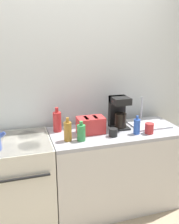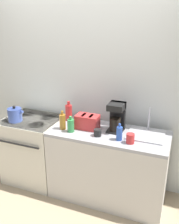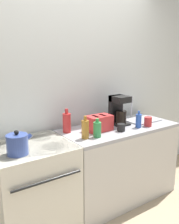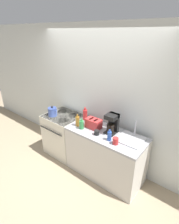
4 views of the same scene
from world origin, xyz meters
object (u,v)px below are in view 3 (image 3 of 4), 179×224
object	(u,v)px
cup_black	(121,127)
toaster	(99,123)
kettle	(17,144)
bottle_red	(67,123)
coffee_maker	(118,110)
bottle_blue	(139,121)
cup_red	(148,122)
bottle_green	(97,129)
bottle_amber	(85,129)
stove	(33,188)

from	to	relation	value
cup_black	toaster	bearing A→B (deg)	140.96
kettle	bottle_red	bearing A→B (deg)	23.89
coffee_maker	bottle_blue	size ratio (longest dim) A/B	1.79
cup_red	bottle_blue	bearing A→B (deg)	168.49
bottle_green	cup_black	xyz separation A→B (m)	(0.33, 0.01, -0.04)
toaster	bottle_blue	size ratio (longest dim) A/B	1.44
toaster	cup_black	distance (m)	0.24
bottle_red	bottle_amber	world-z (taller)	bottle_red
coffee_maker	bottle_amber	size ratio (longest dim) A/B	1.50
bottle_blue	bottle_amber	size ratio (longest dim) A/B	0.84
bottle_blue	cup_black	distance (m)	0.25
bottle_red	cup_red	distance (m)	0.94
cup_red	bottle_green	bearing A→B (deg)	177.82
bottle_amber	kettle	bearing A→B (deg)	-179.57
stove	cup_red	bearing A→B (deg)	-7.76
cup_black	bottle_green	bearing A→B (deg)	-178.64
stove	kettle	xyz separation A→B (m)	(-0.16, -0.13, 0.52)
toaster	cup_black	xyz separation A→B (m)	(0.18, -0.15, -0.04)
coffee_maker	bottle_green	distance (m)	0.54
bottle_red	cup_red	bearing A→B (deg)	-20.70
bottle_amber	cup_red	bearing A→B (deg)	-4.11
cup_black	bottle_blue	bearing A→B (deg)	-1.99
bottle_amber	bottle_green	xyz separation A→B (m)	(0.12, -0.03, -0.02)
cup_red	bottle_red	bearing A→B (deg)	159.30
kettle	coffee_maker	bearing A→B (deg)	8.98
toaster	bottle_red	size ratio (longest dim) A/B	1.07
cup_red	coffee_maker	bearing A→B (deg)	131.50
bottle_blue	bottle_green	bearing A→B (deg)	179.91
bottle_blue	cup_red	bearing A→B (deg)	-11.51
coffee_maker	bottle_blue	xyz separation A→B (m)	(0.10, -0.23, -0.10)
toaster	bottle_blue	distance (m)	0.46
bottle_blue	bottle_amber	world-z (taller)	bottle_amber
toaster	cup_red	world-z (taller)	toaster
kettle	bottle_green	bearing A→B (deg)	-1.97
kettle	bottle_red	xyz separation A→B (m)	(0.63, 0.28, 0.02)
toaster	bottle_red	distance (m)	0.35
toaster	cup_red	bearing A→B (deg)	-18.11
coffee_maker	cup_red	distance (m)	0.36
toaster	bottle_blue	xyz separation A→B (m)	(0.44, -0.16, -0.00)
bottle_blue	bottle_amber	distance (m)	0.70
bottle_blue	cup_black	xyz separation A→B (m)	(-0.25, 0.01, -0.04)
stove	bottle_blue	distance (m)	1.33
bottle_blue	bottle_green	xyz separation A→B (m)	(-0.58, 0.00, -0.00)
stove	coffee_maker	xyz separation A→B (m)	(1.12, 0.07, 0.61)
coffee_maker	kettle	bearing A→B (deg)	-171.02
coffee_maker	bottle_red	distance (m)	0.66
coffee_maker	bottle_red	bearing A→B (deg)	173.39
toaster	cup_red	distance (m)	0.59
bottle_amber	stove	bearing A→B (deg)	166.57
kettle	cup_black	distance (m)	1.13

